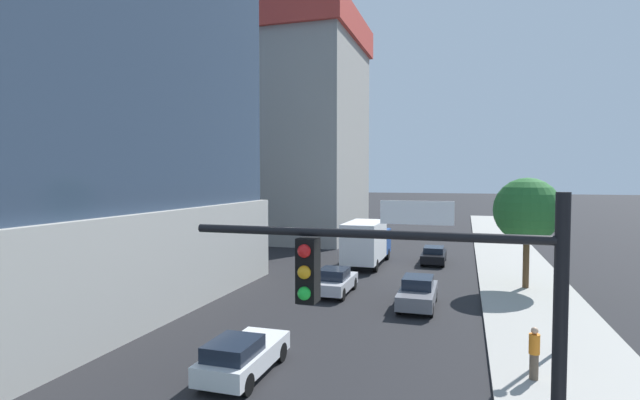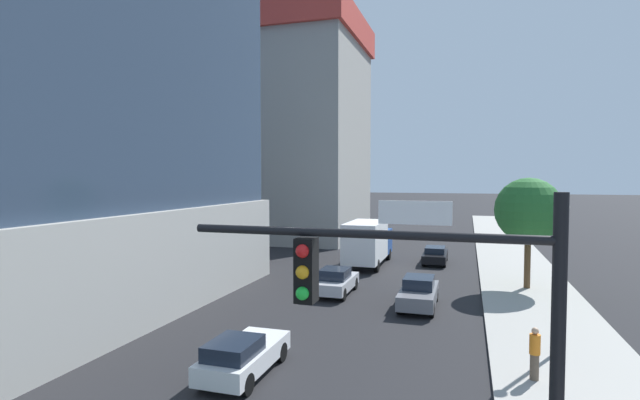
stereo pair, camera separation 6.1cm
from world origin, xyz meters
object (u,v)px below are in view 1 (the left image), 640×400
Objects in this scene: box_truck at (367,241)px; traffic_light_pole at (434,325)px; car_gray at (418,292)px; car_silver at (335,281)px; pedestrian_orange_shirt at (534,353)px; car_white at (242,355)px; street_lamp at (561,253)px; car_black at (434,255)px; construction_building at (299,117)px; street_tree at (527,210)px.

traffic_light_pole is at bearing -76.53° from box_truck.
car_gray reaches higher than car_silver.
car_white is at bearing -166.35° from pedestrian_orange_shirt.
street_lamp is at bearing 72.35° from traffic_light_pole.
car_black is 12.60m from car_silver.
car_silver is at bearing -65.86° from construction_building.
car_white is (10.55, -35.28, -12.60)m from construction_building.
street_lamp is at bearing -72.40° from car_black.
box_truck is (-6.65, 27.77, -2.61)m from traffic_light_pole.
traffic_light_pole is 23.23m from street_tree.
street_lamp reaches higher than car_white.
construction_building is 5.88× the size of street_lamp.
box_truck is (-4.81, 10.50, 1.08)m from car_gray.
traffic_light_pole is 3.71× the size of pedestrian_orange_shirt.
traffic_light_pole is at bearing -83.91° from car_gray.
traffic_light_pole is at bearing -46.14° from car_white.
traffic_light_pole is 10.30m from car_white.
car_gray is 1.08× the size of car_white.
traffic_light_pole is (17.20, -42.20, -8.86)m from construction_building.
construction_building is at bearing 106.64° from car_white.
car_white is (-4.81, -10.35, -0.05)m from car_gray.
car_white is at bearing -90.00° from box_truck.
car_white is at bearing -101.62° from car_black.
street_tree reaches higher than pedestrian_orange_shirt.
construction_building is 28.70m from car_silver.
street_lamp is 12.74m from car_silver.
traffic_light_pole reaches higher than car_silver.
construction_building is 46.42m from traffic_light_pole.
construction_building is 38.92m from car_white.
car_white is 0.54× the size of box_truck.
car_gray is 2.61× the size of pedestrian_orange_shirt.
car_white is at bearing -90.00° from car_silver.
construction_building reaches higher than street_lamp.
street_lamp is at bearing -55.86° from box_truck.
construction_building is at bearing 126.17° from box_truck.
car_silver is at bearing 90.00° from car_white.
car_silver is (-4.81, -11.64, 0.08)m from car_black.
street_lamp is 1.36× the size of car_white.
car_black is at bearing 27.74° from box_truck.
car_gray is 11.60m from box_truck.
car_black is at bearing -37.76° from construction_building.
car_black is at bearing 67.56° from car_silver.
construction_building is at bearing 125.13° from street_lamp.
construction_building is 29.87m from street_tree.
street_tree is (0.02, 10.67, 0.88)m from street_lamp.
car_black is 1.09× the size of car_silver.
car_silver reaches higher than car_white.
car_gray is 0.99× the size of car_black.
street_lamp is at bearing -31.39° from car_silver.
traffic_light_pole reaches higher than street_lamp.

